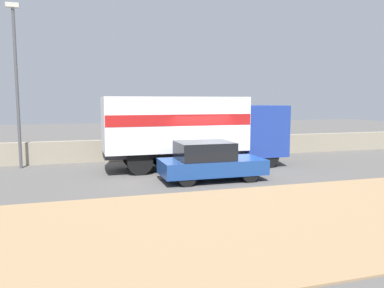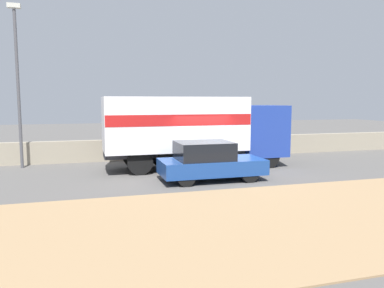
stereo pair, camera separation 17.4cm
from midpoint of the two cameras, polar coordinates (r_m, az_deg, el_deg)
name	(u,v)px [view 2 (the right image)]	position (r m, az deg, el deg)	size (l,w,h in m)	color
ground_plane	(212,178)	(15.29, 3.45, -5.27)	(80.00, 80.00, 0.00)	#514F4C
dirt_shoulder_foreground	(280,218)	(10.46, 13.75, -10.96)	(60.00, 6.90, 0.04)	#937551
stone_wall_backdrop	(178,148)	(20.60, -1.88, -0.60)	(60.00, 0.35, 1.12)	gray
street_lamp	(18,75)	(19.12, -24.81, 9.47)	(0.56, 0.28, 7.48)	#4C4C51
box_truck	(192,126)	(17.37, 0.31, 2.71)	(8.56, 2.51, 3.32)	navy
car_hatchback	(209,161)	(14.81, 2.95, -2.64)	(4.10, 1.89, 1.55)	navy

